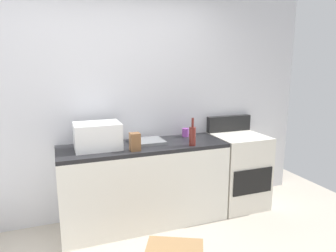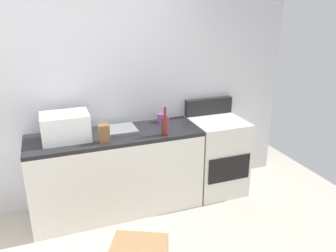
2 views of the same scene
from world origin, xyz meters
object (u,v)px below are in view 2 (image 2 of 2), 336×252
stove_oven (216,154)px  knife_block (104,133)px  microwave (65,127)px  coffee_mug (161,118)px  wine_bottle (165,125)px

stove_oven → knife_block: 1.47m
stove_oven → microwave: size_ratio=2.39×
stove_oven → coffee_mug: size_ratio=11.00×
microwave → coffee_mug: bearing=9.4°
stove_oven → wine_bottle: (-0.74, -0.22, 0.54)m
stove_oven → microwave: bearing=179.9°
microwave → knife_block: size_ratio=2.56×
microwave → coffee_mug: 1.07m
wine_bottle → knife_block: bearing=177.5°
wine_bottle → microwave: bearing=166.9°
wine_bottle → knife_block: 0.62m
knife_block → wine_bottle: bearing=-2.5°
wine_bottle → knife_block: (-0.62, 0.03, -0.02)m
wine_bottle → coffee_mug: bearing=76.7°
stove_oven → microwave: 1.79m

